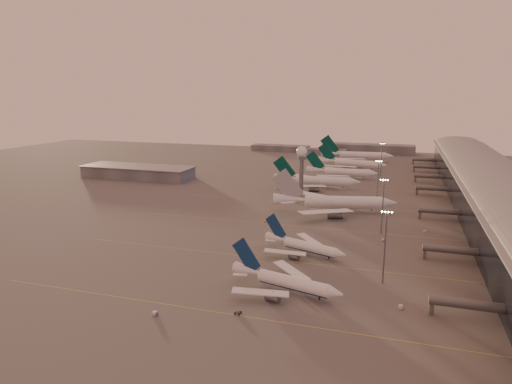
% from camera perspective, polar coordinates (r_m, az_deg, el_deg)
% --- Properties ---
extents(ground, '(700.00, 700.00, 0.00)m').
position_cam_1_polar(ground, '(168.64, -4.80, -8.88)').
color(ground, '#575454').
rests_on(ground, ground).
extents(taxiway_markings, '(180.00, 185.25, 0.02)m').
position_cam_1_polar(taxiway_markings, '(212.28, 8.60, -4.46)').
color(taxiway_markings, gold).
rests_on(taxiway_markings, ground).
extents(terminal, '(57.00, 362.00, 23.04)m').
position_cam_1_polar(terminal, '(264.25, 27.56, -0.05)').
color(terminal, black).
rests_on(terminal, ground).
extents(hangar, '(82.00, 27.00, 8.50)m').
position_cam_1_polar(hangar, '(342.18, -14.54, 2.47)').
color(hangar, '#595B60').
rests_on(hangar, ground).
extents(radar_tower, '(6.40, 6.40, 31.10)m').
position_cam_1_polar(radar_tower, '(273.71, 5.72, 3.92)').
color(radar_tower, slate).
rests_on(radar_tower, ground).
extents(mast_a, '(3.60, 0.56, 25.00)m').
position_cam_1_polar(mast_a, '(152.53, 15.82, -6.18)').
color(mast_a, slate).
rests_on(mast_a, ground).
extents(mast_b, '(3.60, 0.56, 25.00)m').
position_cam_1_polar(mast_b, '(205.57, 15.57, -1.37)').
color(mast_b, slate).
rests_on(mast_b, ground).
extents(mast_c, '(3.60, 0.56, 25.00)m').
position_cam_1_polar(mast_c, '(259.54, 14.98, 1.48)').
color(mast_c, slate).
rests_on(mast_c, ground).
extents(mast_d, '(3.60, 0.56, 25.00)m').
position_cam_1_polar(mast_d, '(348.42, 15.43, 4.16)').
color(mast_d, slate).
rests_on(mast_d, ground).
extents(distant_horizon, '(165.00, 37.50, 9.00)m').
position_cam_1_polar(distant_horizon, '(477.11, 10.57, 5.33)').
color(distant_horizon, '#595B60').
rests_on(distant_horizon, ground).
extents(narrowbody_near, '(38.15, 30.07, 15.19)m').
position_cam_1_polar(narrowbody_near, '(144.55, 3.70, -11.30)').
color(narrowbody_near, white).
rests_on(narrowbody_near, ground).
extents(narrowbody_mid, '(34.35, 26.92, 13.99)m').
position_cam_1_polar(narrowbody_mid, '(176.93, 6.05, -6.89)').
color(narrowbody_mid, white).
rests_on(narrowbody_mid, ground).
extents(widebody_white, '(63.35, 50.24, 22.57)m').
position_cam_1_polar(widebody_white, '(239.60, 9.82, -1.58)').
color(widebody_white, white).
rests_on(widebody_white, ground).
extents(greentail_a, '(56.45, 45.42, 20.50)m').
position_cam_1_polar(greentail_a, '(297.71, 7.61, 1.18)').
color(greentail_a, white).
rests_on(greentail_a, ground).
extents(greentail_b, '(52.27, 42.24, 18.99)m').
position_cam_1_polar(greentail_b, '(335.16, 10.70, 2.28)').
color(greentail_b, white).
rests_on(greentail_b, ground).
extents(greentail_c, '(56.09, 44.92, 20.52)m').
position_cam_1_polar(greentail_c, '(375.74, 11.86, 3.36)').
color(greentail_c, white).
rests_on(greentail_c, ground).
extents(greentail_d, '(64.44, 51.88, 23.40)m').
position_cam_1_polar(greentail_d, '(418.47, 12.49, 4.31)').
color(greentail_d, white).
rests_on(greentail_d, ground).
extents(gsv_truck_a, '(6.21, 2.64, 2.44)m').
position_cam_1_polar(gsv_truck_a, '(134.18, -12.37, -14.41)').
color(gsv_truck_a, silver).
rests_on(gsv_truck_a, ground).
extents(gsv_tug_near, '(2.47, 3.77, 1.03)m').
position_cam_1_polar(gsv_tug_near, '(132.44, -2.27, -14.83)').
color(gsv_tug_near, '#515355').
rests_on(gsv_tug_near, ground).
extents(gsv_catering_a, '(5.61, 3.24, 4.34)m').
position_cam_1_polar(gsv_catering_a, '(140.99, 17.76, -12.95)').
color(gsv_catering_a, silver).
rests_on(gsv_catering_a, ground).
extents(gsv_tug_mid, '(4.30, 3.81, 1.05)m').
position_cam_1_polar(gsv_tug_mid, '(185.29, -2.62, -6.68)').
color(gsv_tug_mid, gold).
rests_on(gsv_tug_mid, ground).
extents(gsv_truck_b, '(5.37, 3.11, 2.05)m').
position_cam_1_polar(gsv_truck_b, '(198.76, 15.68, -5.66)').
color(gsv_truck_b, silver).
rests_on(gsv_truck_b, ground).
extents(gsv_truck_c, '(4.88, 2.49, 1.88)m').
position_cam_1_polar(gsv_truck_c, '(218.65, 1.20, -3.55)').
color(gsv_truck_c, gold).
rests_on(gsv_truck_c, ground).
extents(gsv_catering_b, '(5.61, 3.84, 4.22)m').
position_cam_1_polar(gsv_catering_b, '(215.76, 20.41, -4.26)').
color(gsv_catering_b, silver).
rests_on(gsv_catering_b, ground).
extents(gsv_tug_far, '(4.24, 3.90, 1.04)m').
position_cam_1_polar(gsv_tug_far, '(257.18, 5.03, -1.25)').
color(gsv_tug_far, silver).
rests_on(gsv_tug_far, ground).
extents(gsv_truck_d, '(3.52, 6.21, 2.37)m').
position_cam_1_polar(gsv_truck_d, '(293.68, 2.47, 0.64)').
color(gsv_truck_d, silver).
rests_on(gsv_truck_d, ground).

